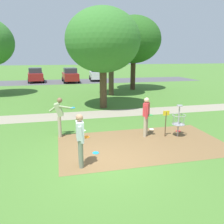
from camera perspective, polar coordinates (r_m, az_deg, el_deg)
The scene contains 18 objects.
ground_plane at distance 7.69m, azimuth -1.84°, elevation -12.54°, with size 160.00×160.00×0.00m, color #47752D.
dirt_tee_pad at distance 9.25m, azimuth 7.65°, elevation -7.89°, with size 6.56×3.67×0.01m, color brown.
disc_golf_basket at distance 10.16m, azimuth 16.02°, elevation -1.85°, with size 0.98×0.58×1.39m.
player_foreground_watching at distance 9.96m, azimuth -13.01°, elevation -0.59°, with size 1.10×0.52×1.71m.
player_throwing at distance 7.14m, azimuth -7.94°, elevation -6.34°, with size 0.40×0.47×1.71m.
player_waiting_left at distance 9.85m, azimuth 8.55°, elevation -0.66°, with size 0.45×0.48×1.71m.
frisbee_near_basket at distance 11.04m, azimuth 16.24°, elevation -4.63°, with size 0.22×0.22×0.02m, color red.
frisbee_mid_grass at distance 8.38m, azimuth -4.11°, elevation -10.16°, with size 0.23×0.23×0.02m, color #1E93DB.
frisbee_far_right at distance 10.77m, azimuth -7.12°, elevation -4.63°, with size 0.22×0.22×0.02m, color white.
frisbee_scattered_a at distance 11.05m, azimuth 9.86°, elevation -4.26°, with size 0.22×0.22×0.02m, color white.
tree_near_left at distance 15.07m, azimuth -2.31°, elevation 17.40°, with size 4.75×4.75×6.36m.
tree_near_right at distance 20.03m, azimuth -0.22°, elevation 17.76°, with size 4.34×4.34×6.61m.
tree_mid_center at distance 23.55m, azimuth 5.45°, elevation 17.53°, with size 5.34×5.34×7.19m.
parking_lot_strip at distance 31.35m, azimuth -10.86°, elevation 7.49°, with size 36.00×6.00×0.01m, color #4C4C51.
parked_car_leftmost at distance 31.84m, azimuth -18.59°, elevation 8.78°, with size 2.28×4.36×1.84m.
parked_car_center_left at distance 30.49m, azimuth -10.42°, elevation 9.07°, with size 2.15×4.29×1.84m.
parked_car_center_right at distance 32.26m, azimuth -3.84°, elevation 9.53°, with size 2.22×4.32×1.84m.
gravel_path at distance 13.57m, azimuth -7.17°, elevation -0.75°, with size 40.00×1.78×0.00m, color gray.
Camera 1 is at (-1.35, -6.74, 3.44)m, focal length 36.55 mm.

